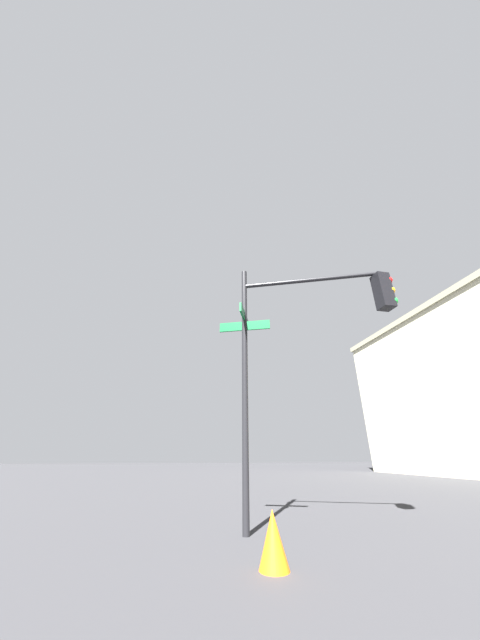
% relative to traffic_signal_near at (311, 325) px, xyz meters
% --- Properties ---
extents(traffic_signal_near, '(1.71, 3.48, 5.15)m').
position_rel_traffic_signal_near_xyz_m(traffic_signal_near, '(0.00, 0.00, 0.00)').
color(traffic_signal_near, black).
rests_on(traffic_signal_near, ground_plane).
extents(traffic_cone, '(0.36, 0.36, 0.60)m').
position_rel_traffic_signal_near_xyz_m(traffic_cone, '(1.07, -1.32, -3.36)').
color(traffic_cone, orange).
rests_on(traffic_cone, ground_plane).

